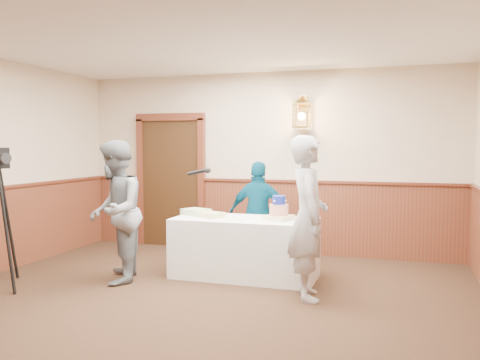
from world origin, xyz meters
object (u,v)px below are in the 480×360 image
object	(u,v)px
assistant_p	(259,214)
tiered_cake	(279,210)
sheet_cake_yellow	(211,215)
baker	(308,217)
interviewer	(115,212)
display_table	(245,248)
sheet_cake_green	(196,212)

from	to	relation	value
assistant_p	tiered_cake	bearing A→B (deg)	123.55
sheet_cake_yellow	baker	distance (m)	1.50
baker	interviewer	bearing A→B (deg)	73.58
assistant_p	interviewer	bearing A→B (deg)	39.92
sheet_cake_yellow	assistant_p	size ratio (longest dim) A/B	0.21
sheet_cake_yellow	assistant_p	distance (m)	0.78
assistant_p	sheet_cake_yellow	bearing A→B (deg)	50.99
sheet_cake_yellow	display_table	bearing A→B (deg)	3.36
assistant_p	sheet_cake_green	bearing A→B (deg)	30.45
sheet_cake_green	interviewer	world-z (taller)	interviewer
sheet_cake_yellow	tiered_cake	bearing A→B (deg)	1.91
sheet_cake_green	interviewer	xyz separation A→B (m)	(-0.71, -0.83, 0.08)
tiered_cake	interviewer	size ratio (longest dim) A/B	0.21
tiered_cake	baker	bearing A→B (deg)	-53.51
tiered_cake	sheet_cake_green	bearing A→B (deg)	174.14
sheet_cake_yellow	interviewer	distance (m)	1.20
display_table	tiered_cake	xyz separation A→B (m)	(0.44, 0.00, 0.49)
display_table	assistant_p	bearing A→B (deg)	87.71
display_table	tiered_cake	bearing A→B (deg)	0.44
display_table	sheet_cake_green	distance (m)	0.84
tiered_cake	sheet_cake_yellow	size ratio (longest dim) A/B	1.23
display_table	assistant_p	distance (m)	0.69
sheet_cake_green	assistant_p	bearing A→B (deg)	32.25
sheet_cake_green	baker	distance (m)	1.81
sheet_cake_yellow	baker	xyz separation A→B (m)	(1.36, -0.61, 0.11)
sheet_cake_yellow	interviewer	size ratio (longest dim) A/B	0.17
display_table	sheet_cake_green	size ratio (longest dim) A/B	5.40
baker	display_table	bearing A→B (deg)	37.03
sheet_cake_green	assistant_p	size ratio (longest dim) A/B	0.23
tiered_cake	interviewer	xyz separation A→B (m)	(-1.87, -0.71, 0.00)
sheet_cake_yellow	assistant_p	bearing A→B (deg)	52.79
tiered_cake	interviewer	distance (m)	2.00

